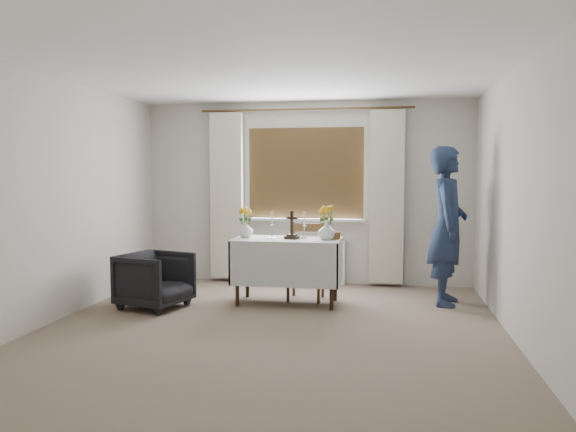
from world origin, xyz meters
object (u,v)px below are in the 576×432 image
object	(u,v)px
wooden_chair	(306,262)
flower_vase_left	(246,230)
person	(447,226)
flower_vase_right	(326,231)
wooden_cross	(292,225)
altar_table	(287,271)
armchair	(155,280)

from	to	relation	value
wooden_chair	flower_vase_left	xyz separation A→B (m)	(-0.69, -0.21, 0.40)
wooden_chair	flower_vase_left	world-z (taller)	flower_vase_left
person	flower_vase_right	bearing A→B (deg)	109.92
wooden_cross	altar_table	bearing A→B (deg)	-173.45
flower_vase_left	flower_vase_right	size ratio (longest dim) A/B	0.92
armchair	wooden_cross	distance (m)	1.68
wooden_chair	flower_vase_right	size ratio (longest dim) A/B	4.50
wooden_chair	wooden_cross	world-z (taller)	wooden_cross
armchair	person	xyz separation A→B (m)	(3.26, 0.75, 0.60)
flower_vase_left	armchair	bearing A→B (deg)	-152.22
armchair	flower_vase_right	bearing A→B (deg)	-60.98
armchair	person	bearing A→B (deg)	-61.29
wooden_cross	flower_vase_left	size ratio (longest dim) A/B	1.74
person	flower_vase_left	size ratio (longest dim) A/B	9.76
armchair	flower_vase_right	distance (m)	2.02
flower_vase_left	wooden_cross	bearing A→B (deg)	-4.00
flower_vase_right	flower_vase_left	bearing A→B (deg)	177.31
armchair	person	world-z (taller)	person
person	flower_vase_left	bearing A→B (deg)	103.73
person	wooden_cross	xyz separation A→B (m)	(-1.77, -0.30, 0.01)
wooden_chair	wooden_cross	bearing A→B (deg)	-115.96
armchair	flower_vase_left	size ratio (longest dim) A/B	3.70
person	armchair	bearing A→B (deg)	110.34
flower_vase_left	flower_vase_right	xyz separation A→B (m)	(0.96, -0.05, 0.01)
wooden_cross	flower_vase_right	world-z (taller)	wooden_cross
armchair	flower_vase_left	world-z (taller)	flower_vase_left
wooden_cross	flower_vase_right	bearing A→B (deg)	20.12
person	wooden_cross	bearing A→B (deg)	106.94
altar_table	flower_vase_right	size ratio (longest dim) A/B	6.09
altar_table	armchair	world-z (taller)	altar_table
person	altar_table	bearing A→B (deg)	106.22
wooden_chair	flower_vase_right	distance (m)	0.55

